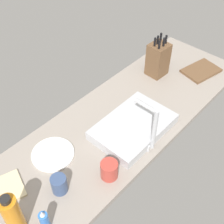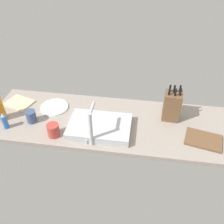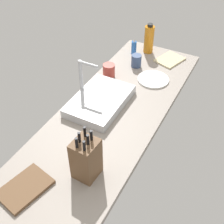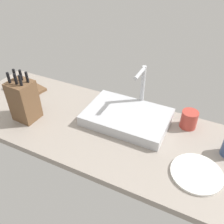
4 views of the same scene
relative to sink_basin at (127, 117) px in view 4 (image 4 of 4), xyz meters
The scene contains 7 objects.
countertop_slab 12.25cm from the sink_basin, 113.62° to the right, with size 184.77×60.87×3.50cm, color gray.
sink_basin is the anchor object (origin of this frame).
faucet 19.01cm from the sink_basin, 78.50° to the left, with size 5.50×14.10×27.06cm.
knife_block 55.99cm from the sink_basin, 157.34° to the right, with size 12.93×12.08×28.27cm.
cutting_board 73.18cm from the sink_basin, behind, with size 24.35×16.95×1.80cm, color brown.
dinner_plate 46.04cm from the sink_basin, 26.03° to the right, with size 22.33×22.33×1.20cm, color white.
ceramic_cup 32.69cm from the sink_basin, 18.21° to the left, with size 8.62×8.62×9.56cm, color #B23D33.
Camera 4 is at (42.49, -85.72, 87.76)cm, focal length 38.72 mm.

